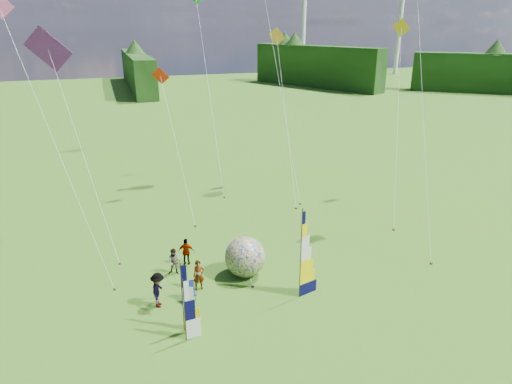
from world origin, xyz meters
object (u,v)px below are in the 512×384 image
object	(u,v)px
spectator_c	(158,290)
spectator_d	(186,252)
bol_inflatable	(245,257)
camp_chair	(190,292)
feather_banner_main	(301,256)
spectator_b	(174,262)
side_banner_far	(185,312)
side_banner_left	(182,299)
kite_whale	(274,41)
spectator_a	(199,275)

from	to	relation	value
spectator_c	spectator_d	bearing A→B (deg)	-10.95
bol_inflatable	camp_chair	distance (m)	3.85
feather_banner_main	spectator_b	bearing A→B (deg)	127.33
side_banner_far	spectator_c	world-z (taller)	side_banner_far
side_banner_left	camp_chair	xyz separation A→B (m)	(0.70, 2.24, -1.17)
feather_banner_main	spectator_d	bearing A→B (deg)	117.82
side_banner_left	kite_whale	size ratio (longest dim) A/B	0.14
feather_banner_main	spectator_c	xyz separation A→B (m)	(-7.00, 1.50, -1.48)
spectator_b	kite_whale	xyz separation A→B (m)	(10.67, 12.99, 11.21)
spectator_a	spectator_b	distance (m)	2.22
feather_banner_main	camp_chair	distance (m)	5.93
side_banner_left	spectator_a	xyz separation A→B (m)	(1.38, 3.23, -0.86)
side_banner_far	spectator_a	distance (m)	4.23
side_banner_far	spectator_b	distance (m)	5.98
spectator_a	spectator_c	size ratio (longest dim) A/B	0.91
side_banner_left	spectator_c	world-z (taller)	side_banner_left
spectator_b	spectator_c	distance (m)	3.15
spectator_a	feather_banner_main	bearing A→B (deg)	-25.79
bol_inflatable	spectator_c	size ratio (longest dim) A/B	1.24
side_banner_left	spectator_a	distance (m)	3.62
spectator_c	camp_chair	xyz separation A→B (m)	(1.56, -0.10, -0.39)
side_banner_left	spectator_c	xyz separation A→B (m)	(-0.86, 2.34, -0.78)
bol_inflatable	spectator_b	world-z (taller)	bol_inflatable
bol_inflatable	camp_chair	xyz separation A→B (m)	(-3.44, -1.62, -0.61)
side_banner_far	spectator_c	bearing A→B (deg)	100.80
side_banner_far	spectator_a	world-z (taller)	side_banner_far
feather_banner_main	kite_whale	size ratio (longest dim) A/B	0.20
side_banner_far	spectator_b	bearing A→B (deg)	81.48
side_banner_left	spectator_d	distance (m)	6.26
bol_inflatable	spectator_c	xyz separation A→B (m)	(-5.00, -1.52, -0.22)
feather_banner_main	spectator_a	size ratio (longest dim) A/B	2.85
side_banner_far	spectator_d	size ratio (longest dim) A/B	1.82
camp_chair	kite_whale	distance (m)	22.23
side_banner_left	bol_inflatable	world-z (taller)	side_banner_left
feather_banner_main	kite_whale	distance (m)	20.45
side_banner_left	spectator_b	world-z (taller)	side_banner_left
kite_whale	side_banner_far	bearing A→B (deg)	-126.73
side_banner_left	spectator_d	bearing A→B (deg)	84.96
feather_banner_main	spectator_b	distance (m)	7.40
side_banner_far	bol_inflatable	world-z (taller)	side_banner_far
feather_banner_main	kite_whale	world-z (taller)	kite_whale
spectator_b	spectator_d	world-z (taller)	spectator_d
bol_inflatable	spectator_b	distance (m)	4.00
bol_inflatable	spectator_d	bearing A→B (deg)	142.68
bol_inflatable	spectator_c	distance (m)	5.23
spectator_c	bol_inflatable	bearing A→B (deg)	-54.77
spectator_a	spectator_c	world-z (taller)	spectator_c
side_banner_far	spectator_c	distance (m)	3.20
bol_inflatable	spectator_d	size ratio (longest dim) A/B	1.38
camp_chair	spectator_c	bearing A→B (deg)	172.86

